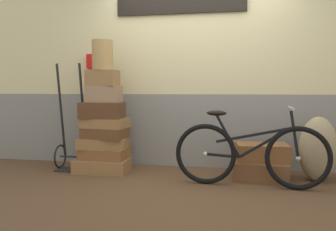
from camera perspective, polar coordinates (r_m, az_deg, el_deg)
ground at (r=3.95m, az=3.90°, el=-11.61°), size 8.49×5.20×0.06m
station_building at (r=4.65m, az=5.36°, el=8.40°), size 6.49×0.74×2.76m
suitcase_0 at (r=4.45m, az=-11.10°, el=-8.33°), size 0.69×0.46×0.17m
suitcase_1 at (r=4.43m, az=-10.75°, el=-6.37°), size 0.60×0.41×0.14m
suitcase_2 at (r=4.43m, az=-10.93°, el=-4.60°), size 0.64×0.43×0.13m
suitcase_3 at (r=4.37m, az=-10.66°, el=-2.94°), size 0.58×0.40×0.13m
suitcase_4 at (r=4.38m, az=-10.62°, el=-1.25°), size 0.59×0.44×0.12m
suitcase_5 at (r=4.35m, az=-11.15°, el=0.87°), size 0.54×0.35×0.20m
suitcase_6 at (r=4.38m, az=-10.88°, el=3.62°), size 0.42×0.29×0.21m
suitcase_7 at (r=4.37m, az=-11.09°, el=6.30°), size 0.41×0.27×0.20m
suitcase_8 at (r=4.16m, az=15.55°, el=-8.98°), size 0.66×0.51×0.21m
suitcase_9 at (r=4.16m, az=15.74°, el=-6.06°), size 0.62×0.43×0.20m
wicker_basket at (r=4.38m, az=-11.10°, el=10.05°), size 0.27×0.27×0.38m
luggage_trolley at (r=4.66m, az=-16.01°, el=-4.97°), size 0.40×0.38×1.40m
burlap_sack at (r=4.25m, az=24.19°, el=-5.25°), size 0.42×0.36×0.75m
bicycle at (r=3.76m, az=13.78°, el=-6.43°), size 1.66×0.46×0.88m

